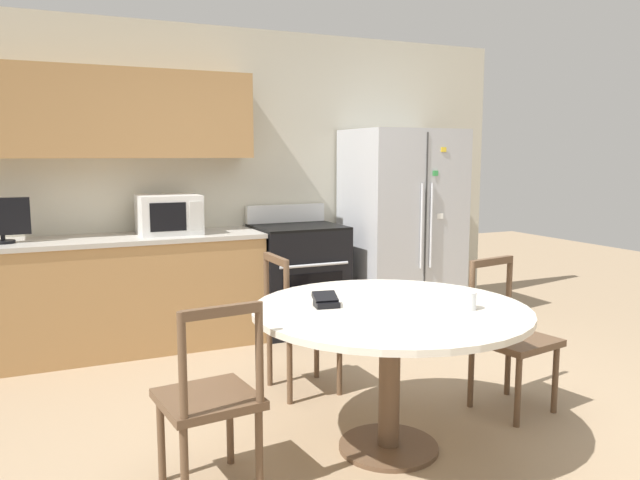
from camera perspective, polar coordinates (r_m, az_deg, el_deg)
name	(u,v)px	position (r m, az deg, el deg)	size (l,w,h in m)	color
ground_plane	(396,445)	(3.50, 6.96, -18.10)	(14.00, 14.00, 0.00)	#9E8466
back_wall	(209,164)	(5.44, -10.10, 6.86)	(5.20, 0.44, 2.60)	beige
kitchen_counter	(121,294)	(5.11, -17.76, -4.72)	(2.21, 0.64, 0.90)	#AD7F4C
refrigerator	(401,226)	(5.78, 7.44, 1.28)	(0.95, 0.81, 1.75)	#B2B5BA
oven_range	(298,277)	(5.45, -2.02, -3.39)	(0.74, 0.68, 1.08)	black
microwave	(169,215)	(5.09, -13.66, 2.28)	(0.47, 0.40, 0.31)	white
countertop_tv	(2,219)	(4.97, -27.10, 1.73)	(0.37, 0.16, 0.33)	black
dining_table	(390,330)	(3.23, 6.44, -8.15)	(1.41, 1.41, 0.76)	beige
dining_chair_left	(210,400)	(2.93, -10.01, -14.22)	(0.46, 0.46, 0.90)	brown
dining_chair_right	(510,339)	(3.95, 16.99, -8.61)	(0.49, 0.49, 0.90)	brown
dining_chair_far	(300,326)	(4.05, -1.88, -7.84)	(0.43, 0.43, 0.90)	brown
candle_glass	(467,302)	(3.20, 13.28, -5.52)	(0.09, 0.09, 0.09)	silver
wallet	(326,301)	(3.18, 0.53, -5.61)	(0.14, 0.15, 0.07)	black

